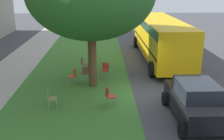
% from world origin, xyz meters
% --- Properties ---
extents(ground, '(80.00, 80.00, 0.00)m').
position_xyz_m(ground, '(0.00, 0.00, 0.00)').
color(ground, '#424247').
extents(grass_verge, '(48.00, 6.00, 0.01)m').
position_xyz_m(grass_verge, '(0.00, 3.20, 0.00)').
color(grass_verge, '#3D752D').
rests_on(grass_verge, ground).
extents(chair_0, '(0.48, 0.49, 0.88)m').
position_xyz_m(chair_0, '(-1.48, 4.02, 0.52)').
color(chair_0, olive).
rests_on(chair_0, ground).
extents(chair_1, '(0.49, 0.49, 0.88)m').
position_xyz_m(chair_1, '(1.51, 3.34, 0.52)').
color(chair_1, '#C64C1E').
rests_on(chair_1, ground).
extents(chair_2, '(0.51, 0.51, 0.88)m').
position_xyz_m(chair_2, '(3.93, 2.91, 0.52)').
color(chair_2, brown).
rests_on(chair_2, ground).
extents(chair_3, '(0.54, 0.54, 0.88)m').
position_xyz_m(chair_3, '(1.97, 2.68, 0.52)').
color(chair_3, brown).
rests_on(chair_3, ground).
extents(chair_4, '(0.52, 0.52, 0.88)m').
position_xyz_m(chair_4, '(-1.34, 1.42, 0.52)').
color(chair_4, '#B7332D').
rests_on(chair_4, ground).
extents(chair_5, '(0.50, 0.49, 0.88)m').
position_xyz_m(chair_5, '(2.54, 1.56, 0.52)').
color(chair_5, '#B7332D').
rests_on(chair_5, ground).
extents(parked_car, '(3.70, 1.92, 1.65)m').
position_xyz_m(parked_car, '(-2.77, -1.96, 0.84)').
color(parked_car, black).
rests_on(parked_car, ground).
extents(school_bus, '(10.40, 2.80, 2.88)m').
position_xyz_m(school_bus, '(6.51, -2.44, 1.76)').
color(school_bus, yellow).
rests_on(school_bus, ground).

